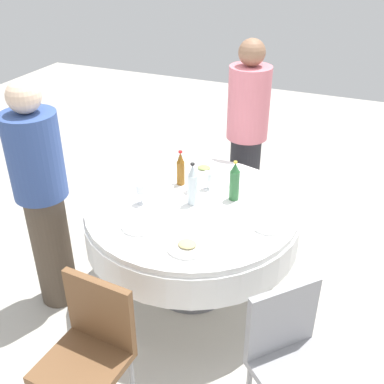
% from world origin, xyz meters
% --- Properties ---
extents(ground_plane, '(10.00, 10.00, 0.00)m').
position_xyz_m(ground_plane, '(0.00, 0.00, 0.00)').
color(ground_plane, '#B7B2A8').
extents(dining_table, '(1.46, 1.46, 0.74)m').
position_xyz_m(dining_table, '(0.00, 0.00, 0.59)').
color(dining_table, white).
rests_on(dining_table, ground_plane).
extents(bottle_clear_far, '(0.07, 0.07, 0.30)m').
position_xyz_m(bottle_clear_far, '(-0.00, 0.01, 0.88)').
color(bottle_clear_far, silver).
rests_on(bottle_clear_far, dining_table).
extents(bottle_amber_left, '(0.06, 0.06, 0.26)m').
position_xyz_m(bottle_amber_left, '(-0.18, 0.23, 0.86)').
color(bottle_amber_left, '#8C5619').
rests_on(bottle_amber_left, dining_table).
extents(bottle_green_near, '(0.07, 0.07, 0.29)m').
position_xyz_m(bottle_green_near, '(0.24, 0.17, 0.87)').
color(bottle_green_near, '#2D6B38').
rests_on(bottle_green_near, dining_table).
extents(wine_glass_right, '(0.07, 0.07, 0.15)m').
position_xyz_m(wine_glass_right, '(-0.32, -0.12, 0.85)').
color(wine_glass_right, white).
rests_on(wine_glass_right, dining_table).
extents(wine_glass_outer, '(0.06, 0.06, 0.13)m').
position_xyz_m(wine_glass_outer, '(0.02, 0.24, 0.83)').
color(wine_glass_outer, white).
rests_on(wine_glass_outer, dining_table).
extents(wine_glass_south, '(0.06, 0.06, 0.15)m').
position_xyz_m(wine_glass_south, '(-0.07, 0.17, 0.84)').
color(wine_glass_south, white).
rests_on(wine_glass_south, dining_table).
extents(plate_front, '(0.23, 0.23, 0.02)m').
position_xyz_m(plate_front, '(0.54, -0.05, 0.75)').
color(plate_front, white).
rests_on(plate_front, dining_table).
extents(plate_rear, '(0.24, 0.24, 0.02)m').
position_xyz_m(plate_rear, '(-0.20, -0.37, 0.75)').
color(plate_rear, white).
rests_on(plate_rear, dining_table).
extents(plate_mid, '(0.22, 0.22, 0.04)m').
position_xyz_m(plate_mid, '(-0.10, 0.48, 0.75)').
color(plate_mid, white).
rests_on(plate_mid, dining_table).
extents(plate_inner, '(0.25, 0.25, 0.04)m').
position_xyz_m(plate_inner, '(0.16, -0.46, 0.75)').
color(plate_inner, white).
rests_on(plate_inner, dining_table).
extents(fork_left, '(0.13, 0.15, 0.00)m').
position_xyz_m(fork_left, '(0.12, -0.17, 0.74)').
color(fork_left, silver).
rests_on(fork_left, dining_table).
extents(knife_near, '(0.05, 0.18, 0.00)m').
position_xyz_m(knife_near, '(0.14, 0.39, 0.74)').
color(knife_near, silver).
rests_on(knife_near, dining_table).
extents(spoon_right, '(0.18, 0.04, 0.00)m').
position_xyz_m(spoon_right, '(0.30, 0.02, 0.74)').
color(spoon_right, silver).
rests_on(spoon_right, dining_table).
extents(folded_napkin, '(0.20, 0.20, 0.02)m').
position_xyz_m(folded_napkin, '(-0.25, 0.07, 0.75)').
color(folded_napkin, white).
rests_on(folded_napkin, dining_table).
extents(person_far, '(0.34, 0.34, 1.63)m').
position_xyz_m(person_far, '(0.06, 1.03, 0.86)').
color(person_far, '#26262B').
rests_on(person_far, ground_plane).
extents(person_left, '(0.34, 0.34, 1.62)m').
position_xyz_m(person_left, '(-0.85, -0.46, 0.85)').
color(person_left, '#4C3F33').
rests_on(person_left, ground_plane).
extents(chair_south, '(0.43, 0.43, 0.87)m').
position_xyz_m(chair_south, '(-0.08, -1.13, 0.52)').
color(chair_south, brown).
rests_on(chair_south, ground_plane).
extents(chair_east, '(0.57, 0.57, 0.87)m').
position_xyz_m(chair_east, '(0.87, -0.80, 0.52)').
color(chair_east, '#99999E').
rests_on(chair_east, ground_plane).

